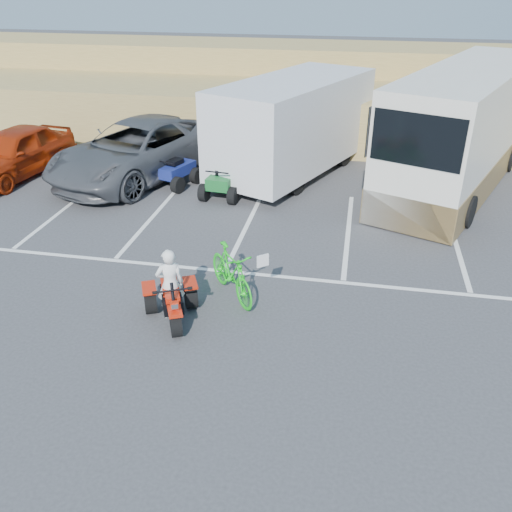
% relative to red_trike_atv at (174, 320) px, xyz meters
% --- Properties ---
extents(ground, '(100.00, 100.00, 0.00)m').
position_rel_red_trike_atv_xyz_m(ground, '(0.53, -0.33, 0.00)').
color(ground, '#3B3B3D').
rests_on(ground, ground).
extents(parking_stripes, '(28.00, 5.16, 0.01)m').
position_rel_red_trike_atv_xyz_m(parking_stripes, '(1.39, 3.74, 0.00)').
color(parking_stripes, white).
rests_on(parking_stripes, ground).
extents(grass_embankment, '(40.00, 8.50, 3.10)m').
position_rel_red_trike_atv_xyz_m(grass_embankment, '(0.53, 15.15, 1.42)').
color(grass_embankment, olive).
rests_on(grass_embankment, ground).
extents(red_trike_atv, '(1.59, 1.77, 0.94)m').
position_rel_red_trike_atv_xyz_m(red_trike_atv, '(0.00, 0.00, 0.00)').
color(red_trike_atv, red).
rests_on(red_trike_atv, ground).
extents(rider, '(0.64, 0.55, 1.49)m').
position_rel_red_trike_atv_xyz_m(rider, '(-0.06, 0.14, 0.74)').
color(rider, white).
rests_on(rider, ground).
extents(green_dirt_bike, '(1.59, 1.80, 1.13)m').
position_rel_red_trike_atv_xyz_m(green_dirt_bike, '(0.93, 1.09, 0.56)').
color(green_dirt_bike, '#14BF19').
rests_on(green_dirt_bike, ground).
extents(grey_pickup, '(5.09, 7.12, 1.80)m').
position_rel_red_trike_atv_xyz_m(grey_pickup, '(-3.73, 7.72, 0.90)').
color(grey_pickup, '#43464A').
rests_on(grey_pickup, ground).
extents(red_car, '(2.50, 4.84, 1.58)m').
position_rel_red_trike_atv_xyz_m(red_car, '(-7.77, 7.02, 0.79)').
color(red_car, '#9C2508').
rests_on(red_car, ground).
extents(cargo_trailer, '(4.98, 7.05, 3.06)m').
position_rel_red_trike_atv_xyz_m(cargo_trailer, '(1.15, 9.05, 1.65)').
color(cargo_trailer, silver).
rests_on(cargo_trailer, ground).
extents(rv_motorhome, '(6.02, 9.94, 3.50)m').
position_rel_red_trike_atv_xyz_m(rv_motorhome, '(6.50, 9.25, 1.52)').
color(rv_motorhome, silver).
rests_on(rv_motorhome, ground).
extents(quad_atv_blue, '(1.52, 1.74, 0.95)m').
position_rel_red_trike_atv_xyz_m(quad_atv_blue, '(-2.29, 7.13, 0.00)').
color(quad_atv_blue, navy).
rests_on(quad_atv_blue, ground).
extents(quad_atv_green, '(1.28, 1.61, 0.98)m').
position_rel_red_trike_atv_xyz_m(quad_atv_green, '(-0.57, 6.51, 0.00)').
color(quad_atv_green, '#166026').
rests_on(quad_atv_green, ground).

